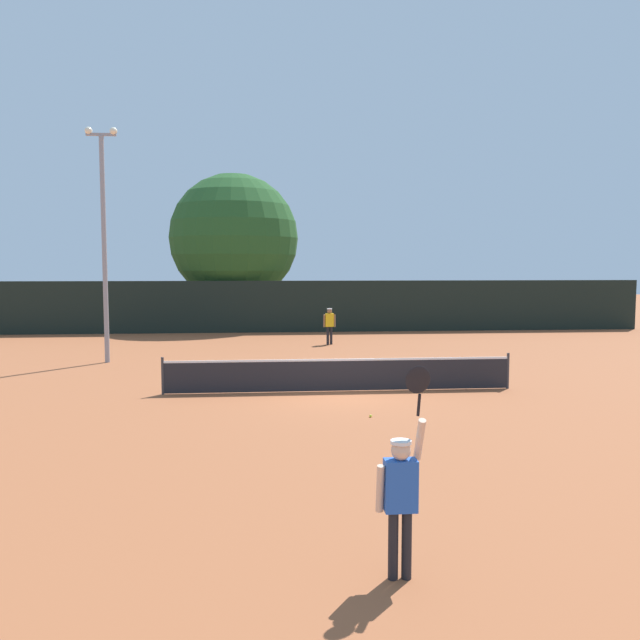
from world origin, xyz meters
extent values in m
plane|color=#9E5633|center=(0.00, 0.00, 0.00)|extent=(120.00, 120.00, 0.00)
cube|color=#232328|center=(0.00, 0.00, 0.48)|extent=(10.16, 0.03, 0.91)
cube|color=white|center=(0.00, 0.00, 0.93)|extent=(10.16, 0.04, 0.06)
cylinder|color=#333338|center=(-5.08, 0.00, 0.54)|extent=(0.08, 0.08, 1.07)
cylinder|color=#333338|center=(5.08, 0.00, 0.54)|extent=(0.08, 0.08, 1.07)
cube|color=black|center=(0.00, 16.97, 1.42)|extent=(38.56, 0.12, 2.85)
cube|color=blue|center=(-0.63, -11.31, 1.13)|extent=(0.38, 0.22, 0.61)
sphere|color=beige|center=(-0.63, -11.31, 1.54)|extent=(0.23, 0.23, 0.23)
cylinder|color=white|center=(-0.63, -11.31, 1.64)|extent=(0.24, 0.24, 0.04)
cylinder|color=black|center=(-0.71, -11.31, 0.41)|extent=(0.12, 0.12, 0.82)
cylinder|color=black|center=(-0.55, -11.31, 0.41)|extent=(0.12, 0.12, 0.82)
cylinder|color=beige|center=(-0.87, -11.31, 1.10)|extent=(0.09, 0.17, 0.58)
cylinder|color=beige|center=(-0.39, -11.23, 1.64)|extent=(0.09, 0.32, 0.56)
cylinder|color=black|center=(-0.39, -11.17, 2.04)|extent=(0.04, 0.11, 0.28)
ellipsoid|color=black|center=(-0.39, -11.11, 2.33)|extent=(0.30, 0.13, 0.36)
cube|color=yellow|center=(0.87, 11.22, 1.15)|extent=(0.38, 0.22, 0.62)
sphere|color=#8C6647|center=(0.87, 11.22, 1.57)|extent=(0.24, 0.24, 0.24)
cylinder|color=white|center=(0.87, 11.22, 1.67)|extent=(0.25, 0.25, 0.04)
cylinder|color=black|center=(0.79, 11.22, 0.42)|extent=(0.12, 0.12, 0.84)
cylinder|color=black|center=(0.95, 11.22, 0.42)|extent=(0.12, 0.12, 0.84)
cylinder|color=#8C6647|center=(0.63, 11.22, 1.12)|extent=(0.09, 0.18, 0.59)
cylinder|color=#8C6647|center=(1.11, 11.22, 1.12)|extent=(0.09, 0.16, 0.59)
sphere|color=#CCE033|center=(0.38, -3.29, 0.03)|extent=(0.07, 0.07, 0.07)
cylinder|color=gray|center=(-8.14, 6.42, 4.23)|extent=(0.18, 0.18, 8.46)
cube|color=gray|center=(-8.14, 6.42, 8.51)|extent=(1.10, 0.10, 0.10)
sphere|color=#F2EDCC|center=(-8.59, 6.42, 8.64)|extent=(0.28, 0.28, 0.28)
sphere|color=#F2EDCC|center=(-7.69, 6.42, 8.64)|extent=(0.28, 0.28, 0.28)
cylinder|color=brown|center=(-3.92, 20.35, 1.22)|extent=(0.56, 0.56, 2.44)
sphere|color=#235123|center=(-3.92, 20.35, 5.31)|extent=(7.63, 7.63, 7.63)
cube|color=white|center=(2.10, 25.38, 0.60)|extent=(2.34, 4.38, 0.90)
cube|color=#2D333D|center=(2.10, 25.08, 1.37)|extent=(1.93, 2.37, 0.64)
cylinder|color=black|center=(1.25, 26.78, 0.30)|extent=(0.22, 0.60, 0.60)
cylinder|color=black|center=(2.95, 26.78, 0.30)|extent=(0.22, 0.60, 0.60)
cylinder|color=black|center=(1.25, 23.98, 0.30)|extent=(0.22, 0.60, 0.60)
cylinder|color=black|center=(2.95, 23.98, 0.30)|extent=(0.22, 0.60, 0.60)
camera|label=1|loc=(-2.20, -18.48, 3.67)|focal=36.14mm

